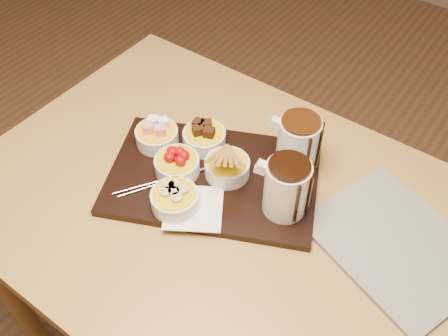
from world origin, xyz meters
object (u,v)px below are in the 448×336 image
Objects in this scene: pitcher_milk_chocolate at (298,144)px; newspaper at (396,244)px; bowl_strawberries at (177,165)px; pitcher_dark_chocolate at (286,188)px; dining_table at (237,237)px; serving_board at (213,177)px.

newspaper is at bearing -37.00° from pitcher_milk_chocolate.
pitcher_dark_chocolate is at bearing 11.89° from bowl_strawberries.
dining_table is at bearing -126.27° from pitcher_milk_chocolate.
serving_board is at bearing 160.02° from pitcher_dark_chocolate.
pitcher_milk_chocolate reaches higher than dining_table.
dining_table is 9.54× the size of pitcher_milk_chocolate.
newspaper is at bearing 13.57° from bowl_strawberries.
serving_board reaches higher than newspaper.
newspaper is (0.40, 0.08, -0.00)m from serving_board.
pitcher_milk_chocolate is (0.04, 0.18, 0.18)m from dining_table.
dining_table is at bearing -46.97° from serving_board.
pitcher_dark_chocolate reaches higher than bowl_strawberries.
dining_table is at bearing -0.33° from bowl_strawberries.
dining_table is 0.21m from bowl_strawberries.
serving_board is 3.66× the size of pitcher_dark_chocolate.
pitcher_milk_chocolate reaches higher than newspaper.
bowl_strawberries is 0.25m from pitcher_dark_chocolate.
bowl_strawberries is 0.80× the size of pitcher_dark_chocolate.
pitcher_dark_chocolate is 0.25m from newspaper.
bowl_strawberries is at bearing -176.42° from serving_board.
serving_board is 3.66× the size of pitcher_milk_chocolate.
pitcher_dark_chocolate is (0.08, 0.05, 0.18)m from dining_table.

